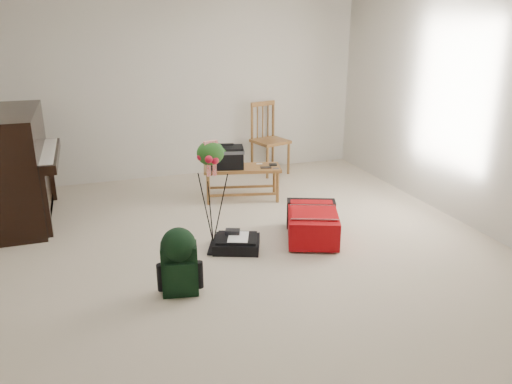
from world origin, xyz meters
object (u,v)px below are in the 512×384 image
object	(u,v)px
dining_chair	(269,139)
black_duffel	(237,243)
piano	(19,169)
red_suitcase	(310,222)
bench	(232,161)
green_backpack	(179,258)
flower_stand	(212,194)

from	to	relation	value
dining_chair	black_duffel	world-z (taller)	dining_chair
piano	red_suitcase	xyz separation A→B (m)	(2.88, -1.50, -0.43)
bench	dining_chair	size ratio (longest dim) A/B	0.98
piano	black_duffel	xyz separation A→B (m)	(2.06, -1.54, -0.53)
green_backpack	flower_stand	distance (m)	1.03
piano	black_duffel	bearing A→B (deg)	-36.80
piano	green_backpack	xyz separation A→B (m)	(1.37, -2.20, -0.28)
piano	green_backpack	size ratio (longest dim) A/B	2.55
dining_chair	flower_stand	distance (m)	2.59
bench	green_backpack	distance (m)	2.28
piano	dining_chair	distance (m)	3.39
piano	bench	distance (m)	2.42
dining_chair	flower_stand	xyz separation A→B (m)	(-1.41, -2.16, 0.03)
piano	flower_stand	bearing A→B (deg)	-35.31
piano	flower_stand	distance (m)	2.30
green_backpack	flower_stand	bearing A→B (deg)	70.54
black_duffel	flower_stand	distance (m)	0.55
bench	dining_chair	bearing A→B (deg)	62.63
dining_chair	green_backpack	xyz separation A→B (m)	(-1.91, -3.04, -0.18)
piano	bench	world-z (taller)	piano
bench	green_backpack	bearing A→B (deg)	-103.86
black_duffel	red_suitcase	bearing A→B (deg)	24.48
bench	flower_stand	world-z (taller)	flower_stand
piano	flower_stand	size ratio (longest dim) A/B	1.35
piano	bench	size ratio (longest dim) A/B	1.47
green_backpack	red_suitcase	bearing A→B (deg)	35.23
bench	green_backpack	size ratio (longest dim) A/B	1.73
piano	dining_chair	world-z (taller)	piano
flower_stand	bench	bearing A→B (deg)	59.35
black_duffel	green_backpack	world-z (taller)	green_backpack
piano	green_backpack	distance (m)	2.61
red_suitcase	flower_stand	world-z (taller)	flower_stand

